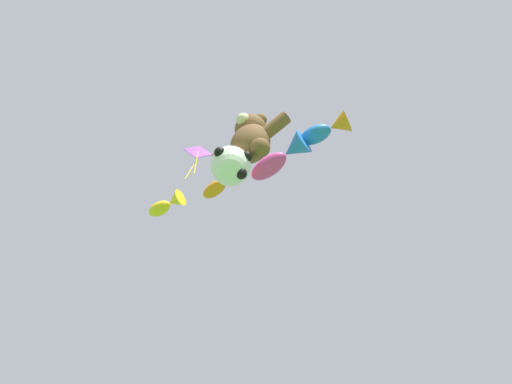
{
  "coord_description": "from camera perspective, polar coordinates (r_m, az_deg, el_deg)",
  "views": [
    {
      "loc": [
        2.75,
        0.56,
        1.56
      ],
      "look_at": [
        0.38,
        4.3,
        9.35
      ],
      "focal_mm": 28.0,
      "sensor_mm": 36.0,
      "label": 1
    }
  ],
  "objects": [
    {
      "name": "fish_kite_tangerine",
      "position": [
        14.81,
        -4.77,
        1.28
      ],
      "size": [
        1.69,
        0.77,
        0.66
      ],
      "color": "orange"
    },
    {
      "name": "soccer_ball_kite",
      "position": [
        9.75,
        -3.57,
        3.75
      ],
      "size": [
        1.1,
        1.09,
        1.01
      ],
      "color": "white"
    },
    {
      "name": "teddy_bear_kite",
      "position": [
        10.77,
        -0.82,
        7.57
      ],
      "size": [
        2.39,
        1.05,
        2.42
      ],
      "color": "brown"
    },
    {
      "name": "diamond_kite",
      "position": [
        13.76,
        -8.43,
        5.28
      ],
      "size": [
        0.74,
        0.72,
        2.5
      ],
      "color": "purple"
    },
    {
      "name": "fish_kite_goldfin",
      "position": [
        16.2,
        -12.56,
        -1.76
      ],
      "size": [
        1.55,
        0.73,
        0.71
      ],
      "color": "yellow"
    },
    {
      "name": "fish_kite_cobalt",
      "position": [
        14.65,
        10.13,
        8.79
      ],
      "size": [
        1.87,
        0.94,
        0.83
      ],
      "color": "blue"
    },
    {
      "name": "fish_kite_magenta",
      "position": [
        14.49,
        3.68,
        4.97
      ],
      "size": [
        2.42,
        1.09,
        0.94
      ],
      "color": "#E53F9E"
    }
  ]
}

